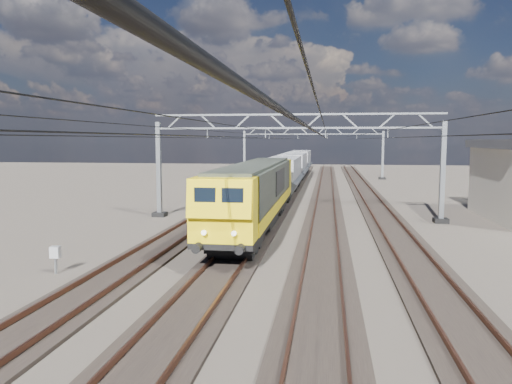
# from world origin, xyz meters

# --- Properties ---
(ground) EXTENTS (160.00, 160.00, 0.00)m
(ground) POSITION_xyz_m (0.00, 0.00, 0.00)
(ground) COLOR #29241F
(ground) RESTS_ON ground
(track_outer_west) EXTENTS (2.60, 140.00, 0.30)m
(track_outer_west) POSITION_xyz_m (-6.00, 0.00, 0.07)
(track_outer_west) COLOR black
(track_outer_west) RESTS_ON ground
(track_loco) EXTENTS (2.60, 140.00, 0.30)m
(track_loco) POSITION_xyz_m (-2.00, 0.00, 0.07)
(track_loco) COLOR black
(track_loco) RESTS_ON ground
(track_inner_east) EXTENTS (2.60, 140.00, 0.30)m
(track_inner_east) POSITION_xyz_m (2.00, 0.00, 0.07)
(track_inner_east) COLOR black
(track_inner_east) RESTS_ON ground
(track_outer_east) EXTENTS (2.60, 140.00, 0.30)m
(track_outer_east) POSITION_xyz_m (6.00, 0.00, 0.07)
(track_outer_east) COLOR black
(track_outer_east) RESTS_ON ground
(catenary_gantry_mid) EXTENTS (19.90, 0.90, 7.11)m
(catenary_gantry_mid) POSITION_xyz_m (0.00, 4.00, 3.91)
(catenary_gantry_mid) COLOR gray
(catenary_gantry_mid) RESTS_ON ground
(catenary_gantry_far) EXTENTS (19.90, 0.90, 7.11)m
(catenary_gantry_far) POSITION_xyz_m (0.00, 40.00, 3.91)
(catenary_gantry_far) COLOR gray
(catenary_gantry_far) RESTS_ON ground
(overhead_wires) EXTENTS (12.03, 140.00, 0.53)m
(overhead_wires) POSITION_xyz_m (0.00, 8.00, 5.75)
(overhead_wires) COLOR black
(overhead_wires) RESTS_ON ground
(locomotive) EXTENTS (2.76, 21.10, 3.62)m
(locomotive) POSITION_xyz_m (-2.00, -0.43, 2.33)
(locomotive) COLOR black
(locomotive) RESTS_ON ground
(hopper_wagon_lead) EXTENTS (3.38, 13.00, 3.25)m
(hopper_wagon_lead) POSITION_xyz_m (-2.00, 17.27, 2.23)
(hopper_wagon_lead) COLOR black
(hopper_wagon_lead) RESTS_ON ground
(hopper_wagon_mid) EXTENTS (3.38, 13.00, 3.25)m
(hopper_wagon_mid) POSITION_xyz_m (-2.00, 31.47, 2.23)
(hopper_wagon_mid) COLOR black
(hopper_wagon_mid) RESTS_ON ground
(hopper_wagon_third) EXTENTS (3.38, 13.00, 3.25)m
(hopper_wagon_third) POSITION_xyz_m (-2.00, 45.67, 2.23)
(hopper_wagon_third) COLOR black
(hopper_wagon_third) RESTS_ON ground
(trackside_cabinet) EXTENTS (0.40, 0.32, 1.12)m
(trackside_cabinet) POSITION_xyz_m (-8.60, -11.15, 0.85)
(trackside_cabinet) COLOR gray
(trackside_cabinet) RESTS_ON ground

